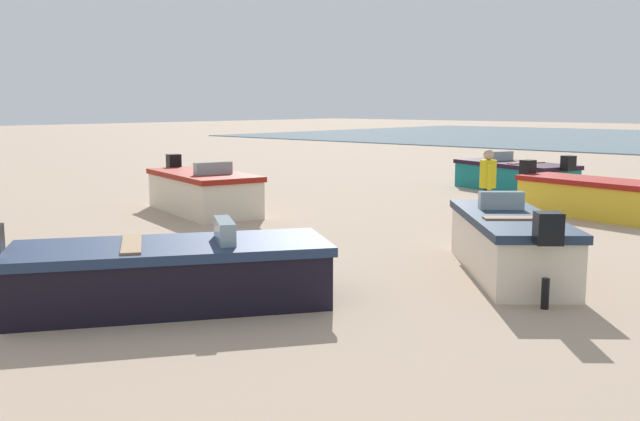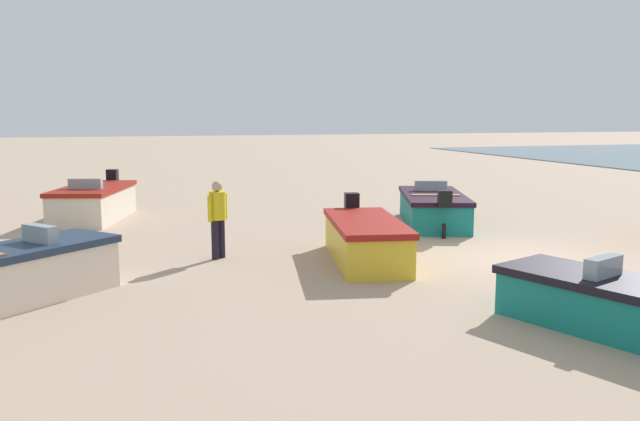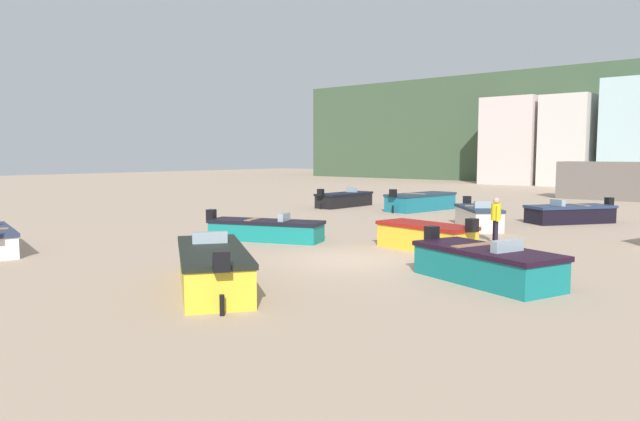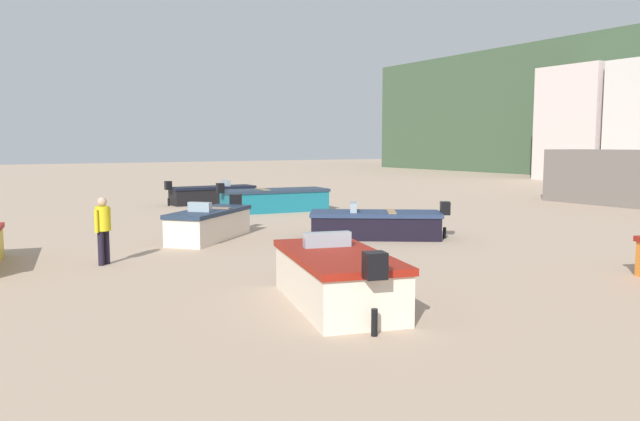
{
  "view_description": "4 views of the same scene",
  "coord_description": "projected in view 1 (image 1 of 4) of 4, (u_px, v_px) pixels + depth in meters",
  "views": [
    {
      "loc": [
        -5.45,
        19.25,
        2.54
      ],
      "look_at": [
        3.04,
        9.75,
        0.64
      ],
      "focal_mm": 39.99,
      "sensor_mm": 36.0,
      "label": 1
    },
    {
      "loc": [
        -11.26,
        7.66,
        2.96
      ],
      "look_at": [
        -0.54,
        4.43,
        1.28
      ],
      "focal_mm": 35.84,
      "sensor_mm": 36.0,
      "label": 2
    },
    {
      "loc": [
        10.26,
        -13.57,
        3.12
      ],
      "look_at": [
        -3.95,
        3.16,
        1.0
      ],
      "focal_mm": 32.88,
      "sensor_mm": 36.0,
      "label": 3
    },
    {
      "loc": [
        16.69,
        2.76,
        2.86
      ],
      "look_at": [
        0.88,
        12.53,
        0.84
      ],
      "focal_mm": 34.39,
      "sensor_mm": 36.0,
      "label": 4
    }
  ],
  "objects": [
    {
      "name": "boat_black_3",
      "position": [
        171.0,
        274.0,
        8.99
      ],
      "size": [
        3.45,
        4.09,
        1.13
      ],
      "rotation": [
        0.0,
        0.0,
        2.54
      ],
      "color": "black",
      "rests_on": "ground"
    },
    {
      "name": "boat_yellow_4",
      "position": [
        592.0,
        197.0,
        16.24
      ],
      "size": [
        3.69,
        1.91,
        1.18
      ],
      "rotation": [
        0.0,
        0.0,
        1.39
      ],
      "color": "gold",
      "rests_on": "ground"
    },
    {
      "name": "boat_cream_6",
      "position": [
        203.0,
        192.0,
        16.84
      ],
      "size": [
        3.84,
        2.43,
        1.27
      ],
      "rotation": [
        0.0,
        0.0,
        1.3
      ],
      "color": "beige",
      "rests_on": "ground"
    },
    {
      "name": "boat_teal_9",
      "position": [
        515.0,
        176.0,
        21.05
      ],
      "size": [
        4.09,
        2.71,
        1.17
      ],
      "rotation": [
        0.0,
        0.0,
        4.38
      ],
      "color": "#137070",
      "rests_on": "ground"
    },
    {
      "name": "boat_cream_10",
      "position": [
        509.0,
        244.0,
        10.68
      ],
      "size": [
        3.19,
        3.4,
        1.23
      ],
      "rotation": [
        0.0,
        0.0,
        3.86
      ],
      "color": "beige",
      "rests_on": "ground"
    },
    {
      "name": "beach_walker_foreground",
      "position": [
        488.0,
        181.0,
        14.81
      ],
      "size": [
        0.48,
        0.48,
        1.62
      ],
      "rotation": [
        0.0,
        0.0,
        2.23
      ],
      "color": "black",
      "rests_on": "ground"
    }
  ]
}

